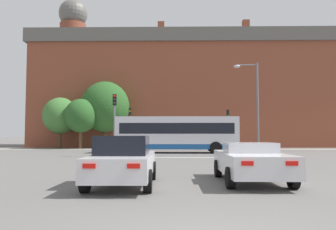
{
  "coord_description": "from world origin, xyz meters",
  "views": [
    {
      "loc": [
        -0.53,
        -4.45,
        1.58
      ],
      "look_at": [
        -0.98,
        23.03,
        3.23
      ],
      "focal_mm": 35.0,
      "sensor_mm": 36.0,
      "label": 1
    }
  ],
  "objects_px": {
    "car_saloon_left": "(123,160)",
    "car_roadster_right": "(251,162)",
    "pedestrian_waiting": "(187,141)",
    "traffic_light_far_right": "(228,123)",
    "bus_crossing_lead": "(177,134)",
    "street_lamp_junction": "(253,99)",
    "traffic_light_near_left": "(114,115)",
    "traffic_light_far_left": "(130,121)"
  },
  "relations": [
    {
      "from": "car_roadster_right",
      "to": "bus_crossing_lead",
      "type": "distance_m",
      "value": 17.69
    },
    {
      "from": "car_roadster_right",
      "to": "street_lamp_junction",
      "type": "xyz_separation_m",
      "value": [
        3.38,
        13.25,
        3.54
      ]
    },
    {
      "from": "traffic_light_far_left",
      "to": "traffic_light_far_right",
      "type": "bearing_deg",
      "value": -2.26
    },
    {
      "from": "car_saloon_left",
      "to": "traffic_light_near_left",
      "type": "xyz_separation_m",
      "value": [
        -2.73,
        13.46,
        2.25
      ]
    },
    {
      "from": "car_saloon_left",
      "to": "traffic_light_near_left",
      "type": "bearing_deg",
      "value": 100.61
    },
    {
      "from": "car_saloon_left",
      "to": "car_roadster_right",
      "type": "height_order",
      "value": "car_saloon_left"
    },
    {
      "from": "traffic_light_far_left",
      "to": "street_lamp_junction",
      "type": "height_order",
      "value": "street_lamp_junction"
    },
    {
      "from": "bus_crossing_lead",
      "to": "car_roadster_right",
      "type": "bearing_deg",
      "value": -172.52
    },
    {
      "from": "traffic_light_far_left",
      "to": "pedestrian_waiting",
      "type": "xyz_separation_m",
      "value": [
        6.15,
        0.86,
        -2.07
      ]
    },
    {
      "from": "bus_crossing_lead",
      "to": "pedestrian_waiting",
      "type": "bearing_deg",
      "value": -9.15
    },
    {
      "from": "traffic_light_near_left",
      "to": "pedestrian_waiting",
      "type": "bearing_deg",
      "value": 64.79
    },
    {
      "from": "street_lamp_junction",
      "to": "traffic_light_far_right",
      "type": "bearing_deg",
      "value": 90.92
    },
    {
      "from": "traffic_light_near_left",
      "to": "street_lamp_junction",
      "type": "height_order",
      "value": "street_lamp_junction"
    },
    {
      "from": "traffic_light_far_right",
      "to": "street_lamp_junction",
      "type": "height_order",
      "value": "street_lamp_junction"
    },
    {
      "from": "car_roadster_right",
      "to": "bus_crossing_lead",
      "type": "relative_size",
      "value": 0.42
    },
    {
      "from": "street_lamp_junction",
      "to": "pedestrian_waiting",
      "type": "height_order",
      "value": "street_lamp_junction"
    },
    {
      "from": "traffic_light_far_right",
      "to": "traffic_light_far_left",
      "type": "xyz_separation_m",
      "value": [
        -10.47,
        0.41,
        0.17
      ]
    },
    {
      "from": "street_lamp_junction",
      "to": "pedestrian_waiting",
      "type": "bearing_deg",
      "value": 110.99
    },
    {
      "from": "pedestrian_waiting",
      "to": "traffic_light_far_left",
      "type": "bearing_deg",
      "value": -71.2
    },
    {
      "from": "car_roadster_right",
      "to": "pedestrian_waiting",
      "type": "height_order",
      "value": "pedestrian_waiting"
    },
    {
      "from": "car_saloon_left",
      "to": "street_lamp_junction",
      "type": "distance_m",
      "value": 16.28
    },
    {
      "from": "car_roadster_right",
      "to": "street_lamp_junction",
      "type": "relative_size",
      "value": 0.63
    },
    {
      "from": "car_roadster_right",
      "to": "traffic_light_far_right",
      "type": "height_order",
      "value": "traffic_light_far_right"
    },
    {
      "from": "car_saloon_left",
      "to": "car_roadster_right",
      "type": "distance_m",
      "value": 4.21
    },
    {
      "from": "car_roadster_right",
      "to": "street_lamp_junction",
      "type": "height_order",
      "value": "street_lamp_junction"
    },
    {
      "from": "traffic_light_far_left",
      "to": "street_lamp_junction",
      "type": "bearing_deg",
      "value": -45.51
    },
    {
      "from": "car_roadster_right",
      "to": "traffic_light_near_left",
      "type": "xyz_separation_m",
      "value": [
        -6.87,
        12.69,
        2.34
      ]
    },
    {
      "from": "bus_crossing_lead",
      "to": "traffic_light_far_right",
      "type": "xyz_separation_m",
      "value": [
        5.51,
        6.15,
        1.17
      ]
    },
    {
      "from": "car_roadster_right",
      "to": "traffic_light_far_left",
      "type": "xyz_separation_m",
      "value": [
        -7.25,
        24.07,
        2.32
      ]
    },
    {
      "from": "car_saloon_left",
      "to": "pedestrian_waiting",
      "type": "xyz_separation_m",
      "value": [
        3.04,
        25.7,
        0.16
      ]
    },
    {
      "from": "traffic_light_far_right",
      "to": "car_roadster_right",
      "type": "bearing_deg",
      "value": -97.73
    },
    {
      "from": "car_saloon_left",
      "to": "traffic_light_far_right",
      "type": "height_order",
      "value": "traffic_light_far_right"
    },
    {
      "from": "pedestrian_waiting",
      "to": "traffic_light_far_right",
      "type": "bearing_deg",
      "value": 84.37
    },
    {
      "from": "car_roadster_right",
      "to": "traffic_light_far_left",
      "type": "bearing_deg",
      "value": 106.92
    },
    {
      "from": "traffic_light_far_left",
      "to": "pedestrian_waiting",
      "type": "relative_size",
      "value": 2.8
    },
    {
      "from": "car_roadster_right",
      "to": "bus_crossing_lead",
      "type": "bearing_deg",
      "value": 97.63
    },
    {
      "from": "car_saloon_left",
      "to": "car_roadster_right",
      "type": "relative_size",
      "value": 0.99
    },
    {
      "from": "bus_crossing_lead",
      "to": "traffic_light_near_left",
      "type": "xyz_separation_m",
      "value": [
        -4.57,
        -4.82,
        1.36
      ]
    },
    {
      "from": "bus_crossing_lead",
      "to": "traffic_light_far_left",
      "type": "xyz_separation_m",
      "value": [
        -4.95,
        6.56,
        1.33
      ]
    },
    {
      "from": "car_saloon_left",
      "to": "car_roadster_right",
      "type": "bearing_deg",
      "value": 9.62
    },
    {
      "from": "car_saloon_left",
      "to": "bus_crossing_lead",
      "type": "relative_size",
      "value": 0.41
    },
    {
      "from": "car_saloon_left",
      "to": "street_lamp_junction",
      "type": "xyz_separation_m",
      "value": [
        7.52,
        14.02,
        3.45
      ]
    }
  ]
}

